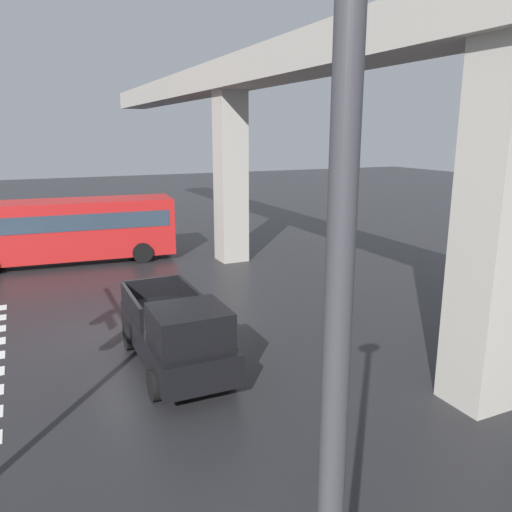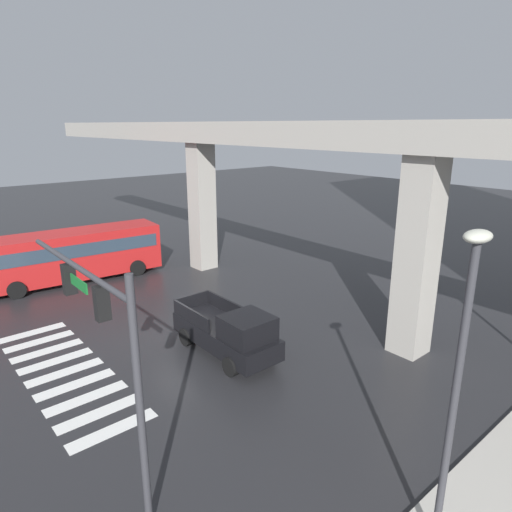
{
  "view_description": "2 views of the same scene",
  "coord_description": "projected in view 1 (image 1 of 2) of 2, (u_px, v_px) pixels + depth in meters",
  "views": [
    {
      "loc": [
        15.05,
        -2.94,
        6.11
      ],
      "look_at": [
        0.56,
        3.81,
        2.21
      ],
      "focal_mm": 35.67,
      "sensor_mm": 36.0,
      "label": 1
    },
    {
      "loc": [
        16.13,
        -9.38,
        9.02
      ],
      "look_at": [
        -0.02,
        4.37,
        2.78
      ],
      "focal_mm": 31.4,
      "sensor_mm": 36.0,
      "label": 2
    }
  ],
  "objects": [
    {
      "name": "ground_plane",
      "position": [
        138.0,
        333.0,
        15.9
      ],
      "size": [
        120.0,
        120.0,
        0.0
      ],
      "primitive_type": "plane",
      "color": "#232326"
    },
    {
      "name": "street_lamp_near_corner",
      "position": [
        334.0,
        406.0,
        2.95
      ],
      "size": [
        0.44,
        0.7,
        7.24
      ],
      "color": "#38383D",
      "rests_on": "ground"
    },
    {
      "name": "city_bus",
      "position": [
        57.0,
        228.0,
        24.01
      ],
      "size": [
        3.5,
        10.98,
        2.99
      ],
      "color": "red",
      "rests_on": "ground"
    },
    {
      "name": "elevated_overpass",
      "position": [
        316.0,
        79.0,
        16.61
      ],
      "size": [
        57.38,
        1.94,
        9.18
      ],
      "color": "#ADA89E",
      "rests_on": "ground"
    },
    {
      "name": "pickup_truck",
      "position": [
        177.0,
        335.0,
        13.21
      ],
      "size": [
        5.12,
        2.13,
        2.08
      ],
      "color": "black",
      "rests_on": "ground"
    }
  ]
}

